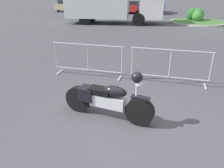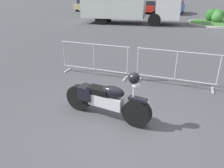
# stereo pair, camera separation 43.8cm
# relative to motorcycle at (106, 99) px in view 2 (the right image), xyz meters

# --- Properties ---
(ground_plane) EXTENTS (120.00, 120.00, 0.00)m
(ground_plane) POSITION_rel_motorcycle_xyz_m (0.39, -0.32, -0.46)
(ground_plane) COLOR #424247
(motorcycle) EXTENTS (2.11, 0.50, 1.20)m
(motorcycle) POSITION_rel_motorcycle_xyz_m (0.00, 0.00, 0.00)
(motorcycle) COLOR black
(motorcycle) RESTS_ON ground
(crowd_barrier_near) EXTENTS (2.40, 0.48, 1.07)m
(crowd_barrier_near) POSITION_rel_motorcycle_xyz_m (-1.31, 2.33, 0.10)
(crowd_barrier_near) COLOR #9EA0A5
(crowd_barrier_near) RESTS_ON ground
(crowd_barrier_far) EXTENTS (2.40, 0.48, 1.07)m
(crowd_barrier_far) POSITION_rel_motorcycle_xyz_m (1.31, 2.33, 0.10)
(crowd_barrier_far) COLOR #9EA0A5
(crowd_barrier_far) RESTS_ON ground
(box_truck) EXTENTS (7.92, 3.16, 2.98)m
(box_truck) POSITION_rel_motorcycle_xyz_m (-3.75, 13.92, 1.18)
(box_truck) COLOR silver
(box_truck) RESTS_ON ground
(parked_car_tan) EXTENTS (1.72, 4.01, 1.35)m
(parked_car_tan) POSITION_rel_motorcycle_xyz_m (-11.77, 23.25, 0.23)
(parked_car_tan) COLOR tan
(parked_car_tan) RESTS_ON ground
(parked_car_green) EXTENTS (1.82, 4.23, 1.42)m
(parked_car_green) POSITION_rel_motorcycle_xyz_m (-8.96, 23.17, 0.26)
(parked_car_green) COLOR #236B38
(parked_car_green) RESTS_ON ground
(parked_car_maroon) EXTENTS (1.94, 4.51, 1.52)m
(parked_car_maroon) POSITION_rel_motorcycle_xyz_m (-6.14, 23.53, 0.31)
(parked_car_maroon) COLOR maroon
(parked_car_maroon) RESTS_ON ground
(parked_car_red) EXTENTS (1.74, 4.05, 1.36)m
(parked_car_red) POSITION_rel_motorcycle_xyz_m (-3.33, 23.08, 0.23)
(parked_car_red) COLOR #B21E19
(parked_car_red) RESTS_ON ground
(parked_car_blue) EXTENTS (1.91, 4.44, 1.49)m
(parked_car_blue) POSITION_rel_motorcycle_xyz_m (-0.51, 23.28, 0.30)
(parked_car_blue) COLOR #284799
(parked_car_blue) RESTS_ON ground
(pedestrian) EXTENTS (0.34, 0.34, 1.69)m
(pedestrian) POSITION_rel_motorcycle_xyz_m (-5.12, 14.19, 0.46)
(pedestrian) COLOR #262838
(pedestrian) RESTS_ON ground
(planter_island) EXTENTS (4.54, 4.54, 1.12)m
(planter_island) POSITION_rel_motorcycle_xyz_m (3.38, 16.41, -0.14)
(planter_island) COLOR #ADA89E
(planter_island) RESTS_ON ground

